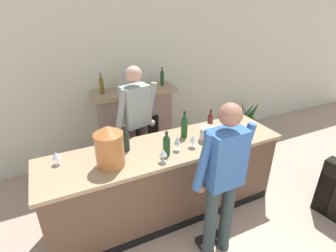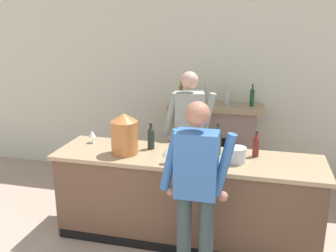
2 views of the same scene
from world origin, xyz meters
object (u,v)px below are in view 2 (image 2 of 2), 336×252
at_px(person_customer, 196,190).
at_px(wine_glass_front_left, 92,134).
at_px(person_bartender, 189,135).
at_px(wine_bottle_burgundy_dark, 178,149).
at_px(wine_bottle_merlot_tall, 256,145).
at_px(wine_glass_back_row, 166,153).
at_px(fireplace_stone, 214,145).
at_px(wine_bottle_cabernet_heavy, 217,141).
at_px(wine_glass_by_dispenser, 192,150).
at_px(copper_dispenser, 124,134).
at_px(wine_glass_front_right, 135,134).
at_px(wine_bottle_riesling_slim, 151,137).
at_px(wine_glass_near_bucket, 211,153).
at_px(ice_bucket_steel, 237,155).

relative_size(person_customer, wine_glass_front_left, 11.76).
height_order(person_bartender, wine_bottle_burgundy_dark, person_bartender).
xyz_separation_m(wine_bottle_merlot_tall, wine_glass_front_left, (-1.88, 0.00, -0.02)).
distance_m(person_customer, wine_glass_back_row, 0.66).
distance_m(fireplace_stone, wine_bottle_cabernet_heavy, 1.45).
xyz_separation_m(person_bartender, wine_glass_by_dispenser, (0.19, -0.82, 0.11)).
bearing_deg(wine_bottle_burgundy_dark, wine_glass_back_row, -129.68).
relative_size(fireplace_stone, copper_dispenser, 3.45).
xyz_separation_m(person_bartender, wine_glass_front_right, (-0.56, -0.44, 0.10)).
bearing_deg(wine_bottle_cabernet_heavy, wine_glass_back_row, -139.73).
relative_size(wine_bottle_burgundy_dark, wine_glass_by_dispenser, 1.63).
bearing_deg(wine_glass_front_right, wine_bottle_cabernet_heavy, -7.32).
xyz_separation_m(person_customer, wine_glass_back_row, (-0.40, 0.51, 0.12)).
distance_m(wine_bottle_merlot_tall, wine_glass_back_row, 0.97).
height_order(person_bartender, wine_glass_by_dispenser, person_bartender).
bearing_deg(wine_bottle_riesling_slim, wine_bottle_cabernet_heavy, -0.06).
bearing_deg(person_bartender, wine_glass_near_bucket, -65.11).
xyz_separation_m(wine_glass_front_right, wine_glass_by_dispenser, (0.75, -0.38, 0.01)).
height_order(fireplace_stone, wine_bottle_merlot_tall, fireplace_stone).
distance_m(wine_bottle_riesling_slim, wine_bottle_burgundy_dark, 0.47).
distance_m(copper_dispenser, wine_bottle_burgundy_dark, 0.61).
distance_m(ice_bucket_steel, wine_bottle_riesling_slim, 0.99).
height_order(person_bartender, wine_bottle_riesling_slim, person_bartender).
distance_m(person_bartender, copper_dispenser, 0.99).
distance_m(wine_glass_front_left, wine_glass_back_row, 1.10).
height_order(wine_bottle_cabernet_heavy, wine_glass_back_row, wine_bottle_cabernet_heavy).
distance_m(copper_dispenser, wine_glass_front_right, 0.36).
height_order(wine_bottle_burgundy_dark, wine_glass_front_right, wine_bottle_burgundy_dark).
xyz_separation_m(fireplace_stone, copper_dispenser, (-0.79, -1.56, 0.58)).
relative_size(fireplace_stone, wine_bottle_riesling_slim, 5.28).
height_order(ice_bucket_steel, wine_glass_near_bucket, ice_bucket_steel).
relative_size(person_customer, wine_glass_back_row, 11.18).
height_order(copper_dispenser, wine_bottle_burgundy_dark, copper_dispenser).
relative_size(wine_glass_front_right, wine_glass_by_dispenser, 0.96).
bearing_deg(fireplace_stone, wine_glass_front_left, -134.58).
distance_m(wine_bottle_merlot_tall, wine_bottle_riesling_slim, 1.15).
xyz_separation_m(copper_dispenser, wine_bottle_burgundy_dark, (0.60, -0.07, -0.10)).
bearing_deg(wine_bottle_merlot_tall, wine_glass_by_dispenser, -155.47).
bearing_deg(wine_glass_front_left, person_bartender, 26.82).
distance_m(copper_dispenser, wine_glass_near_bucket, 0.95).
relative_size(copper_dispenser, wine_bottle_burgundy_dark, 1.59).
distance_m(wine_bottle_merlot_tall, wine_glass_near_bucket, 0.53).
xyz_separation_m(wine_glass_front_right, wine_glass_near_bucket, (0.95, -0.39, -0.00)).
relative_size(wine_bottle_merlot_tall, wine_glass_back_row, 1.76).
xyz_separation_m(person_bartender, wine_bottle_merlot_tall, (0.83, -0.54, 0.11)).
relative_size(wine_bottle_merlot_tall, wine_bottle_cabernet_heavy, 0.81).
distance_m(wine_glass_front_right, wine_glass_front_left, 0.50).
xyz_separation_m(person_customer, wine_glass_front_right, (-0.91, 1.03, 0.12)).
bearing_deg(wine_bottle_merlot_tall, fireplace_stone, 114.31).
height_order(wine_bottle_burgundy_dark, wine_glass_back_row, wine_bottle_burgundy_dark).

